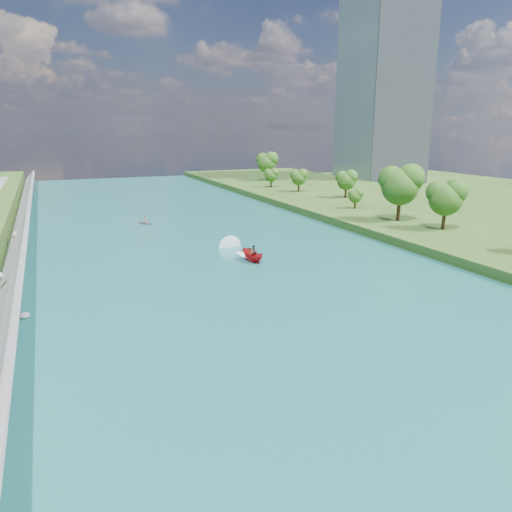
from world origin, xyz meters
name	(u,v)px	position (x,y,z in m)	size (l,w,h in m)	color
ground	(274,301)	(0.00, 0.00, 0.00)	(260.00, 260.00, 0.00)	#2D5119
river_water	(215,257)	(0.00, 20.00, 0.05)	(55.00, 240.00, 0.10)	#19625F
berm_east	(478,226)	(49.50, 20.00, 0.75)	(44.00, 240.00, 1.50)	#2D5119
riprap_bank	(12,266)	(-25.86, 19.11, 1.81)	(3.88, 236.00, 4.05)	slate
office_tower	(383,88)	(82.50, 95.00, 30.00)	(22.00, 22.00, 60.00)	gray
trees_east	(397,191)	(38.85, 29.83, 6.34)	(13.95, 142.46, 11.78)	#245015
motorboat	(249,254)	(3.92, 16.98, 0.84)	(3.60, 19.08, 2.08)	#B30E13
raft	(145,222)	(-4.43, 48.48, 0.47)	(3.55, 4.00, 1.49)	#95999D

